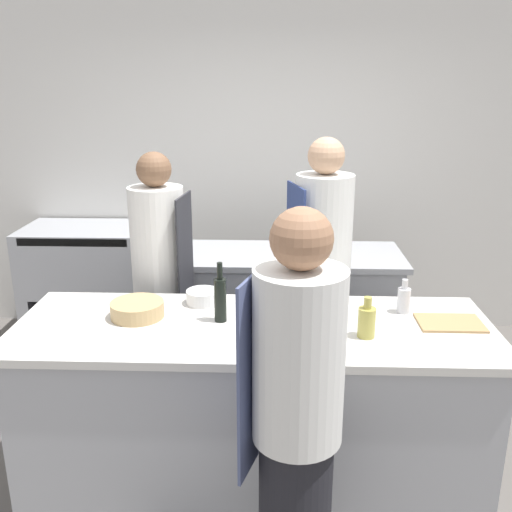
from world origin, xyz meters
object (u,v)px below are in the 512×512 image
bottle_olive_oil (404,299)px  bottle_water (286,302)px  bottle_sauce (268,325)px  bottle_vinegar (285,312)px  bowl_mixing_large (137,309)px  chef_at_pass_far (321,287)px  bottle_wine (220,298)px  bowl_prep_small (203,297)px  chef_at_prep_near (296,420)px  stockpot (313,239)px  oven_range (89,283)px  chef_at_stove (161,286)px  bottle_cooking_oil (367,321)px

bottle_olive_oil → bottle_water: bearing=-173.5°
bottle_sauce → bottle_water: bottle_sauce is taller
bottle_olive_oil → bottle_vinegar: bearing=-158.5°
bottle_olive_oil → bottle_water: bottle_water is taller
bottle_water → bowl_mixing_large: bottle_water is taller
chef_at_pass_far → bottle_wine: size_ratio=5.77×
bottle_vinegar → bowl_prep_small: size_ratio=1.36×
chef_at_prep_near → stockpot: 1.90m
bottle_wine → bowl_mixing_large: size_ratio=1.13×
bowl_prep_small → stockpot: 1.12m
bottle_olive_oil → bottle_vinegar: 0.67m
oven_range → bowl_mixing_large: bowl_mixing_large is taller
oven_range → bottle_olive_oil: bottle_olive_oil is taller
chef_at_stove → bowl_mixing_large: chef_at_stove is taller
bottle_cooking_oil → bowl_prep_small: bottle_cooking_oil is taller
chef_at_pass_far → bottle_cooking_oil: bearing=177.2°
bottle_cooking_oil → chef_at_pass_far: bearing=102.9°
oven_range → chef_at_stove: size_ratio=0.59×
chef_at_stove → bottle_wine: chef_at_stove is taller
chef_at_pass_far → stockpot: 0.60m
chef_at_prep_near → stockpot: size_ratio=7.31×
chef_at_prep_near → chef_at_pass_far: bearing=9.0°
chef_at_pass_far → stockpot: size_ratio=7.79×
chef_at_stove → bowl_mixing_large: 0.65m
bottle_wine → bowl_prep_small: bearing=117.5°
stockpot → bowl_prep_small: bearing=-125.8°
bottle_water → bottle_wine: bearing=-167.3°
bottle_water → chef_at_pass_far: bearing=65.0°
bottle_vinegar → bottle_cooking_oil: bottle_vinegar is taller
oven_range → bottle_wine: size_ratio=3.20×
chef_at_stove → bowl_mixing_large: size_ratio=6.17×
bottle_wine → bottle_cooking_oil: size_ratio=1.54×
chef_at_prep_near → bottle_cooking_oil: chef_at_prep_near is taller
bottle_olive_oil → chef_at_stove: bearing=159.1°
chef_at_pass_far → bottle_wine: bearing=119.0°
chef_at_stove → bottle_cooking_oil: 1.43m
chef_at_prep_near → bottle_cooking_oil: 0.70m
oven_range → chef_at_prep_near: (1.62, -2.47, 0.37)m
oven_range → chef_at_stove: (0.82, -1.05, 0.38)m
bottle_vinegar → bottle_cooking_oil: size_ratio=1.21×
bottle_olive_oil → chef_at_pass_far: bearing=135.1°
chef_at_prep_near → bowl_mixing_large: (-0.79, 0.78, 0.12)m
chef_at_stove → bottle_olive_oil: size_ratio=9.26×
chef_at_pass_far → bottle_cooking_oil: size_ratio=8.91×
chef_at_stove → bottle_wine: 0.83m
chef_at_prep_near → stockpot: (0.17, 1.88, 0.19)m
oven_range → chef_at_prep_near: chef_at_prep_near is taller
bottle_wine → stockpot: (0.53, 1.13, -0.01)m
bottle_wine → bottle_sauce: bearing=-49.4°
bowl_mixing_large → bottle_olive_oil: bearing=4.5°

